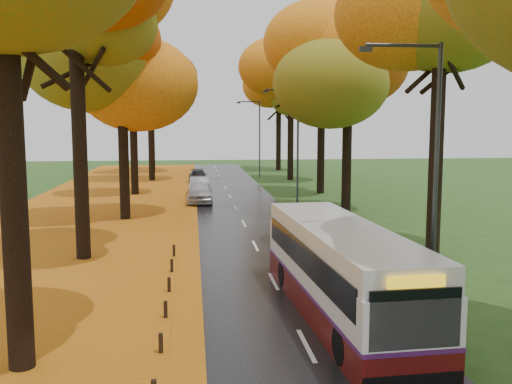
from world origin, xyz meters
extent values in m
cube|color=black|center=(0.00, 25.00, 0.02)|extent=(6.50, 90.00, 0.04)
cube|color=silver|center=(0.00, 25.00, 0.04)|extent=(0.12, 90.00, 0.01)
cube|color=#84420C|center=(-9.00, 25.00, 0.01)|extent=(12.00, 90.00, 0.02)
cube|color=orange|center=(-3.05, 25.00, 0.04)|extent=(0.90, 90.00, 0.01)
cylinder|color=black|center=(-6.90, 5.50, 4.29)|extent=(0.60, 0.60, 8.58)
cylinder|color=black|center=(-7.50, 16.50, 4.58)|extent=(0.60, 0.60, 9.15)
ellipsoid|color=#F8AB1B|center=(-7.50, 16.50, 10.30)|extent=(8.00, 8.00, 6.24)
cylinder|color=black|center=(-6.90, 26.50, 4.00)|extent=(0.60, 0.60, 8.00)
ellipsoid|color=#F8AB1B|center=(-6.90, 26.50, 9.00)|extent=(9.20, 9.20, 7.18)
cylinder|color=black|center=(-7.50, 38.50, 4.29)|extent=(0.60, 0.60, 8.58)
ellipsoid|color=#F8AB1B|center=(-7.50, 38.50, 9.65)|extent=(8.00, 8.00, 6.24)
cylinder|color=black|center=(-6.90, 49.50, 4.58)|extent=(0.60, 0.60, 9.15)
ellipsoid|color=#F8AB1B|center=(-6.90, 49.50, 10.30)|extent=(9.20, 9.20, 7.18)
cylinder|color=black|center=(-7.50, 59.50, 4.00)|extent=(0.60, 0.60, 8.00)
ellipsoid|color=#F8AB1B|center=(-7.50, 59.50, 9.00)|extent=(8.00, 8.00, 6.24)
cylinder|color=black|center=(7.50, 15.50, 4.61)|extent=(0.60, 0.60, 9.22)
ellipsoid|color=#C8510F|center=(7.50, 15.50, 10.37)|extent=(8.20, 8.20, 6.40)
cylinder|color=black|center=(6.90, 27.50, 4.10)|extent=(0.60, 0.60, 8.19)
ellipsoid|color=#C8510F|center=(6.90, 27.50, 9.22)|extent=(9.20, 9.20, 7.18)
cylinder|color=black|center=(7.50, 37.50, 4.35)|extent=(0.60, 0.60, 8.70)
ellipsoid|color=#C8510F|center=(7.50, 37.50, 9.79)|extent=(8.20, 8.20, 6.40)
cylinder|color=black|center=(6.90, 48.50, 4.61)|extent=(0.60, 0.60, 9.22)
ellipsoid|color=#C8510F|center=(6.90, 48.50, 10.37)|extent=(9.20, 9.20, 7.18)
cylinder|color=black|center=(7.50, 60.50, 4.10)|extent=(0.60, 0.60, 8.19)
ellipsoid|color=#C8510F|center=(7.50, 60.50, 9.22)|extent=(8.20, 8.20, 6.40)
cube|color=black|center=(-3.70, 6.00, 0.26)|extent=(0.11, 0.11, 0.52)
cube|color=black|center=(-3.70, 8.60, 0.26)|extent=(0.11, 0.11, 0.52)
cube|color=black|center=(-3.70, 11.20, 0.26)|extent=(0.11, 0.11, 0.52)
cube|color=black|center=(-3.70, 13.80, 0.26)|extent=(0.11, 0.11, 0.52)
cube|color=black|center=(-3.70, 16.40, 0.26)|extent=(0.11, 0.11, 0.52)
cylinder|color=#333538|center=(4.20, 8.00, 4.00)|extent=(0.14, 0.14, 8.00)
cylinder|color=#333538|center=(3.10, 8.00, 7.90)|extent=(2.20, 0.11, 0.11)
cube|color=#333538|center=(2.00, 8.00, 7.78)|extent=(0.35, 0.18, 0.14)
cylinder|color=#333538|center=(4.20, 30.00, 4.00)|extent=(0.14, 0.14, 8.00)
cylinder|color=#333538|center=(3.10, 30.00, 7.90)|extent=(2.20, 0.11, 0.11)
cube|color=#333538|center=(2.00, 30.00, 7.78)|extent=(0.35, 0.18, 0.14)
cylinder|color=#333538|center=(4.20, 52.00, 4.00)|extent=(0.14, 0.14, 8.00)
cylinder|color=#333538|center=(3.10, 52.00, 7.90)|extent=(2.20, 0.11, 0.11)
cube|color=#333538|center=(2.00, 52.00, 7.78)|extent=(0.35, 0.18, 0.14)
cube|color=#470B0B|center=(1.47, 8.26, 0.46)|extent=(2.84, 10.29, 0.83)
cube|color=silver|center=(1.47, 8.26, 1.47)|extent=(2.84, 10.29, 1.20)
cube|color=silver|center=(1.47, 8.26, 2.40)|extent=(2.79, 10.08, 0.65)
cube|color=#441752|center=(1.47, 8.26, 0.92)|extent=(2.86, 10.31, 0.11)
cube|color=black|center=(1.47, 8.26, 1.84)|extent=(2.83, 9.47, 0.79)
cube|color=black|center=(1.73, 3.21, 1.66)|extent=(2.04, 0.17, 1.30)
cube|color=yellow|center=(1.73, 3.21, 2.46)|extent=(1.27, 0.13, 0.26)
cube|color=black|center=(1.73, 3.23, 0.30)|extent=(2.27, 0.24, 0.32)
cylinder|color=black|center=(0.62, 4.75, 0.50)|extent=(0.31, 0.94, 0.93)
cylinder|color=black|center=(2.69, 4.86, 0.50)|extent=(0.31, 0.94, 0.93)
cylinder|color=black|center=(0.28, 11.25, 0.50)|extent=(0.31, 0.94, 0.93)
cylinder|color=black|center=(2.35, 11.36, 0.50)|extent=(0.31, 0.94, 0.93)
imported|color=#B9B9BE|center=(-2.35, 32.78, 0.80)|extent=(1.93, 4.54, 1.53)
imported|color=#A7AAAF|center=(-2.35, 36.82, 0.75)|extent=(1.56, 4.33, 1.42)
imported|color=black|center=(-2.35, 46.76, 0.63)|extent=(1.88, 4.15, 1.18)
camera|label=1|loc=(-2.84, -7.84, 5.74)|focal=40.00mm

